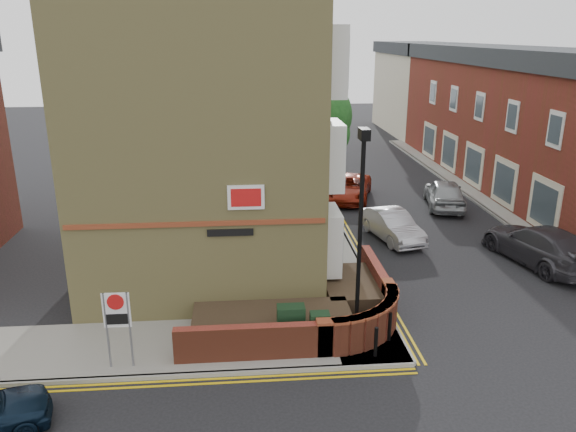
% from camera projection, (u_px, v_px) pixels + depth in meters
% --- Properties ---
extents(ground, '(120.00, 120.00, 0.00)m').
position_uv_depth(ground, '(306.00, 371.00, 15.28)').
color(ground, black).
rests_on(ground, ground).
extents(pavement_corner, '(13.00, 3.00, 0.12)m').
position_uv_depth(pavement_corner, '(181.00, 346.00, 16.40)').
color(pavement_corner, gray).
rests_on(pavement_corner, ground).
extents(pavement_main, '(2.00, 32.00, 0.12)m').
position_uv_depth(pavement_main, '(309.00, 201.00, 30.58)').
color(pavement_main, gray).
rests_on(pavement_main, ground).
extents(pavement_far, '(4.00, 40.00, 0.12)m').
position_uv_depth(pavement_far, '(529.00, 212.00, 28.63)').
color(pavement_far, gray).
rests_on(pavement_far, ground).
extents(kerb_side, '(13.00, 0.15, 0.12)m').
position_uv_depth(kerb_side, '(176.00, 376.00, 14.98)').
color(kerb_side, gray).
rests_on(kerb_side, ground).
extents(kerb_main_near, '(0.15, 32.00, 0.12)m').
position_uv_depth(kerb_main_near, '(327.00, 200.00, 30.66)').
color(kerb_main_near, gray).
rests_on(kerb_main_near, ground).
extents(kerb_main_far, '(0.15, 40.00, 0.12)m').
position_uv_depth(kerb_main_far, '(491.00, 213.00, 28.47)').
color(kerb_main_far, gray).
rests_on(kerb_main_far, ground).
extents(yellow_lines_side, '(13.00, 0.28, 0.01)m').
position_uv_depth(yellow_lines_side, '(175.00, 383.00, 14.76)').
color(yellow_lines_side, gold).
rests_on(yellow_lines_side, ground).
extents(yellow_lines_main, '(0.28, 32.00, 0.01)m').
position_uv_depth(yellow_lines_main, '(331.00, 201.00, 30.70)').
color(yellow_lines_main, gold).
rests_on(yellow_lines_main, ground).
extents(corner_building, '(8.95, 10.40, 13.60)m').
position_uv_depth(corner_building, '(206.00, 105.00, 20.69)').
color(corner_building, tan).
rests_on(corner_building, ground).
extents(garden_wall, '(6.80, 6.00, 1.20)m').
position_uv_depth(garden_wall, '(297.00, 326.00, 17.65)').
color(garden_wall, brown).
rests_on(garden_wall, ground).
extents(lamppost, '(0.25, 0.50, 6.30)m').
position_uv_depth(lamppost, '(360.00, 239.00, 15.51)').
color(lamppost, black).
rests_on(lamppost, pavement_corner).
extents(utility_cabinet_large, '(0.80, 0.45, 1.20)m').
position_uv_depth(utility_cabinet_large, '(291.00, 325.00, 16.27)').
color(utility_cabinet_large, black).
rests_on(utility_cabinet_large, pavement_corner).
extents(utility_cabinet_small, '(0.55, 0.40, 1.10)m').
position_uv_depth(utility_cabinet_small, '(320.00, 330.00, 16.06)').
color(utility_cabinet_small, black).
rests_on(utility_cabinet_small, pavement_corner).
extents(bollard_near, '(0.11, 0.11, 0.90)m').
position_uv_depth(bollard_near, '(376.00, 342.00, 15.65)').
color(bollard_near, black).
rests_on(bollard_near, pavement_corner).
extents(bollard_far, '(0.11, 0.11, 0.90)m').
position_uv_depth(bollard_far, '(390.00, 327.00, 16.45)').
color(bollard_far, black).
rests_on(bollard_far, pavement_corner).
extents(zone_sign, '(0.72, 0.07, 2.20)m').
position_uv_depth(zone_sign, '(117.00, 316.00, 14.84)').
color(zone_sign, slate).
rests_on(zone_sign, pavement_corner).
extents(far_terrace, '(5.40, 30.40, 8.00)m').
position_uv_depth(far_terrace, '(529.00, 122.00, 31.30)').
color(far_terrace, brown).
rests_on(far_terrace, ground).
extents(far_terrace_cream, '(5.40, 12.40, 8.00)m').
position_uv_depth(far_terrace_cream, '(416.00, 87.00, 51.19)').
color(far_terrace_cream, beige).
rests_on(far_terrace_cream, ground).
extents(tree_near, '(3.64, 3.65, 6.70)m').
position_uv_depth(tree_near, '(314.00, 121.00, 27.28)').
color(tree_near, '#382B1E').
rests_on(tree_near, pavement_main).
extents(tree_mid, '(4.03, 4.03, 7.42)m').
position_uv_depth(tree_mid, '(298.00, 94.00, 34.71)').
color(tree_mid, '#382B1E').
rests_on(tree_mid, pavement_main).
extents(tree_far, '(3.81, 3.81, 7.00)m').
position_uv_depth(tree_far, '(287.00, 87.00, 42.37)').
color(tree_far, '#382B1E').
rests_on(tree_far, pavement_main).
extents(traffic_light_assembly, '(0.20, 0.16, 4.20)m').
position_uv_depth(traffic_light_assembly, '(299.00, 125.00, 38.29)').
color(traffic_light_assembly, black).
rests_on(traffic_light_assembly, pavement_main).
extents(silver_car_near, '(2.24, 4.16, 1.30)m').
position_uv_depth(silver_car_near, '(392.00, 225.00, 24.88)').
color(silver_car_near, '#A1A2A9').
rests_on(silver_car_near, ground).
extents(red_car_main, '(3.48, 5.16, 1.31)m').
position_uv_depth(red_car_main, '(349.00, 188.00, 30.92)').
color(red_car_main, maroon).
rests_on(red_car_main, ground).
extents(grey_car_far, '(3.27, 5.67, 1.55)m').
position_uv_depth(grey_car_far, '(540.00, 245.00, 22.24)').
color(grey_car_far, '#333137').
rests_on(grey_car_far, ground).
extents(silver_car_far, '(2.68, 4.73, 1.52)m').
position_uv_depth(silver_car_far, '(445.00, 193.00, 29.43)').
color(silver_car_far, '#919597').
rests_on(silver_car_far, ground).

